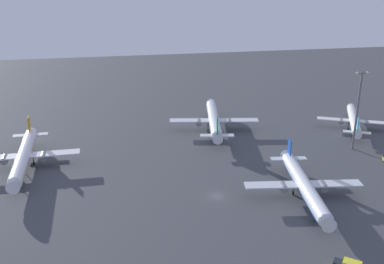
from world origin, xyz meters
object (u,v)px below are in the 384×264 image
(airplane_terminal_side, at_px, (354,120))
(airplane_mid_apron, at_px, (24,156))
(airplane_far_stand, at_px, (214,120))
(apron_light_central, at_px, (358,106))
(airplane_near_gate, at_px, (304,185))

(airplane_terminal_side, bearing_deg, airplane_mid_apron, -147.97)
(airplane_terminal_side, height_order, airplane_far_stand, airplane_far_stand)
(airplane_terminal_side, relative_size, apron_light_central, 1.22)
(apron_light_central, bearing_deg, airplane_terminal_side, 60.60)
(airplane_mid_apron, xyz_separation_m, airplane_far_stand, (65.69, 23.06, -0.02))
(airplane_near_gate, distance_m, airplane_far_stand, 58.12)
(airplane_mid_apron, xyz_separation_m, apron_light_central, (108.35, -4.11, 11.23))
(airplane_near_gate, bearing_deg, airplane_far_stand, -70.79)
(airplane_far_stand, bearing_deg, apron_light_central, -22.71)
(airplane_mid_apron, height_order, airplane_terminal_side, airplane_mid_apron)
(airplane_terminal_side, xyz_separation_m, airplane_far_stand, (-53.27, 8.34, 0.79))
(airplane_far_stand, relative_size, apron_light_central, 1.59)
(airplane_mid_apron, bearing_deg, airplane_terminal_side, -174.15)
(airplane_terminal_side, bearing_deg, airplane_near_gate, -105.70)
(airplane_terminal_side, bearing_deg, apron_light_central, -94.41)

